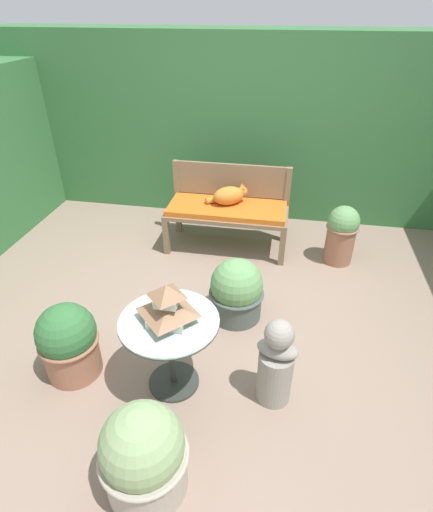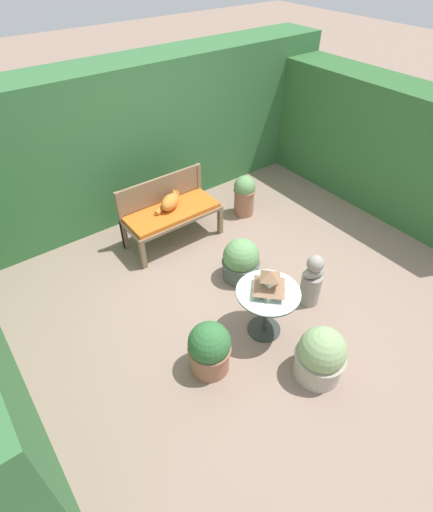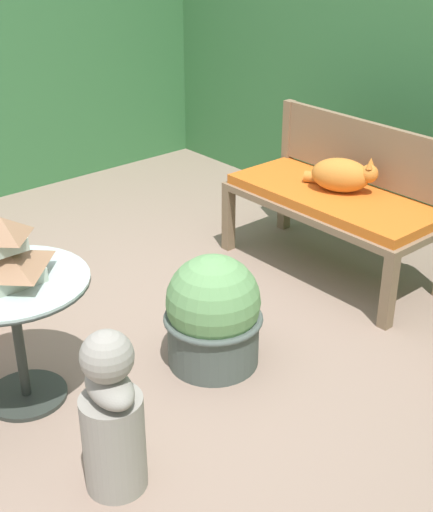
{
  "view_description": "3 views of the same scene",
  "coord_description": "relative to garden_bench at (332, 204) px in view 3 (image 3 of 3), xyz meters",
  "views": [
    {
      "loc": [
        0.4,
        -2.56,
        2.29
      ],
      "look_at": [
        -0.12,
        0.27,
        0.44
      ],
      "focal_mm": 28.0,
      "sensor_mm": 36.0,
      "label": 1
    },
    {
      "loc": [
        -2.3,
        -2.64,
        3.4
      ],
      "look_at": [
        -0.23,
        0.11,
        0.46
      ],
      "focal_mm": 28.0,
      "sensor_mm": 36.0,
      "label": 2
    },
    {
      "loc": [
        2.22,
        -1.76,
        1.96
      ],
      "look_at": [
        -0.19,
        0.31,
        0.36
      ],
      "focal_mm": 50.0,
      "sensor_mm": 36.0,
      "label": 3
    }
  ],
  "objects": [
    {
      "name": "pagoda_birdhouse",
      "position": [
        -0.07,
        -1.9,
        0.28
      ],
      "size": [
        0.31,
        0.31,
        0.28
      ],
      "color": "#B2BCA8",
      "rests_on": "patio_table"
    },
    {
      "name": "ground",
      "position": [
        0.17,
        -1.15,
        -0.42
      ],
      "size": [
        30.0,
        30.0,
        0.0
      ],
      "primitive_type": "plane",
      "color": "gray"
    },
    {
      "name": "bench_backrest",
      "position": [
        0.0,
        0.26,
        0.19
      ],
      "size": [
        1.26,
        0.06,
        0.85
      ],
      "color": "#7F664C",
      "rests_on": "ground"
    },
    {
      "name": "garden_bench",
      "position": [
        0.0,
        0.0,
        0.0
      ],
      "size": [
        1.26,
        0.55,
        0.49
      ],
      "color": "#7F664C",
      "rests_on": "ground"
    },
    {
      "name": "cat",
      "position": [
        0.01,
        0.05,
        0.16
      ],
      "size": [
        0.44,
        0.33,
        0.21
      ],
      "rotation": [
        0.0,
        0.0,
        0.51
      ],
      "color": "orange",
      "rests_on": "garden_bench"
    },
    {
      "name": "potted_plant_hedge_corner",
      "position": [
        0.26,
        -1.1,
        -0.17
      ],
      "size": [
        0.46,
        0.46,
        0.54
      ],
      "color": "#4C5651",
      "rests_on": "ground"
    },
    {
      "name": "patio_table",
      "position": [
        -0.07,
        -1.9,
        0.04
      ],
      "size": [
        0.65,
        0.65,
        0.59
      ],
      "color": "#2D332D",
      "rests_on": "ground"
    },
    {
      "name": "garden_bust",
      "position": [
        0.62,
        -1.89,
        -0.11
      ],
      "size": [
        0.29,
        0.23,
        0.67
      ],
      "rotation": [
        0.0,
        0.0,
        -0.17
      ],
      "color": "gray",
      "rests_on": "ground"
    }
  ]
}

